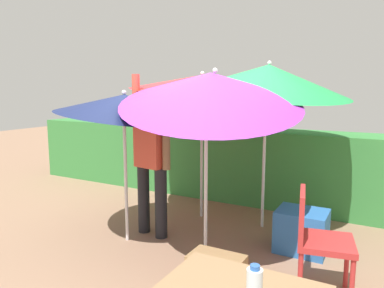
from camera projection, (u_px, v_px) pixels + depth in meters
ground_plane at (179, 247)px, 3.95m from camera, size 24.00×24.00×0.00m
hedge_row at (244, 164)px, 5.60m from camera, size 8.00×0.70×1.11m
umbrella_rainbow at (202, 87)px, 4.67m from camera, size 1.90×1.87×2.10m
umbrella_orange at (268, 79)px, 4.27m from camera, size 1.97×1.95×2.14m
umbrella_yellow at (124, 106)px, 3.92m from camera, size 1.49×1.47×1.78m
umbrella_navy at (211, 89)px, 3.48m from camera, size 1.87×1.82×2.19m
person_vendor at (151, 157)px, 4.16m from camera, size 0.56×0.27×1.88m
chair_plastic at (317, 236)px, 2.97m from camera, size 0.52×0.52×0.89m
cooler_box at (302, 231)px, 3.83m from camera, size 0.52×0.42×0.44m
crate_cardboard at (216, 273)px, 3.08m from camera, size 0.47×0.29×0.31m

